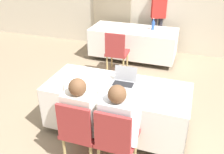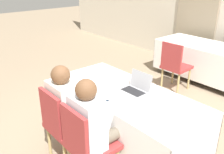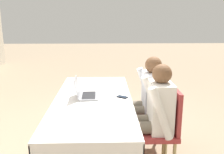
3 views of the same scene
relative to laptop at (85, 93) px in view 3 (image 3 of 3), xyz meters
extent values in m
cube|color=white|center=(-0.07, -0.09, -0.05)|extent=(1.97, 0.86, 0.02)
cube|color=white|center=(-0.07, -0.51, -0.36)|extent=(1.97, 0.01, 0.60)
cube|color=white|center=(-0.07, 0.33, -0.36)|extent=(1.97, 0.01, 0.60)
cube|color=white|center=(0.91, -0.09, -0.36)|extent=(0.01, 0.86, 0.60)
cylinder|color=#333333|center=(-0.07, -0.09, -0.72)|extent=(0.06, 0.06, 0.11)
cube|color=#99999E|center=(0.00, -0.04, -0.03)|extent=(0.32, 0.22, 0.02)
cube|color=black|center=(0.00, -0.04, -0.02)|extent=(0.28, 0.16, 0.00)
cube|color=#99999E|center=(0.00, 0.09, 0.08)|extent=(0.32, 0.06, 0.20)
cube|color=black|center=(0.00, 0.09, 0.08)|extent=(0.28, 0.05, 0.18)
cube|color=black|center=(-0.03, -0.42, -0.04)|extent=(0.12, 0.14, 0.01)
cube|color=#192333|center=(-0.03, -0.42, -0.03)|extent=(0.11, 0.12, 0.00)
cube|color=white|center=(-0.21, -0.20, -0.04)|extent=(0.27, 0.33, 0.00)
cube|color=white|center=(-0.64, 0.05, -0.04)|extent=(0.23, 0.31, 0.00)
cube|color=white|center=(0.31, -0.16, -0.04)|extent=(0.30, 0.35, 0.00)
cylinder|color=tan|center=(-0.12, -0.57, -0.57)|extent=(0.04, 0.04, 0.41)
cylinder|color=tan|center=(-0.12, -0.92, -0.57)|extent=(0.04, 0.04, 0.41)
cube|color=#9E3333|center=(-0.29, -0.75, -0.34)|extent=(0.44, 0.44, 0.05)
cube|color=#9E3333|center=(-0.29, -0.95, -0.09)|extent=(0.40, 0.04, 0.45)
cylinder|color=tan|center=(0.33, -0.57, -0.57)|extent=(0.04, 0.04, 0.41)
cylinder|color=tan|center=(-0.02, -0.57, -0.57)|extent=(0.04, 0.04, 0.41)
cylinder|color=tan|center=(0.33, -0.92, -0.57)|extent=(0.04, 0.04, 0.41)
cylinder|color=tan|center=(-0.02, -0.92, -0.57)|extent=(0.04, 0.04, 0.41)
cube|color=#9E3333|center=(0.16, -0.75, -0.34)|extent=(0.44, 0.44, 0.05)
cube|color=#9E3333|center=(0.16, -0.95, -0.09)|extent=(0.40, 0.04, 0.45)
cylinder|color=#665B4C|center=(-0.20, -0.62, -0.25)|extent=(0.13, 0.42, 0.13)
cylinder|color=#665B4C|center=(-0.38, -0.62, -0.25)|extent=(0.13, 0.42, 0.13)
cylinder|color=#665B4C|center=(-0.20, -0.44, -0.55)|extent=(0.10, 0.10, 0.46)
cylinder|color=#665B4C|center=(-0.38, -0.44, -0.55)|extent=(0.10, 0.10, 0.46)
cube|color=silver|center=(-0.29, -0.80, -0.06)|extent=(0.36, 0.22, 0.52)
cylinder|color=silver|center=(-0.08, -0.76, -0.05)|extent=(0.08, 0.26, 0.54)
cylinder|color=silver|center=(-0.50, -0.76, -0.05)|extent=(0.08, 0.26, 0.54)
sphere|color=brown|center=(-0.29, -0.80, 0.29)|extent=(0.20, 0.20, 0.20)
cylinder|color=#665B4C|center=(0.25, -0.62, -0.25)|extent=(0.13, 0.42, 0.13)
cylinder|color=#665B4C|center=(0.07, -0.62, -0.25)|extent=(0.13, 0.42, 0.13)
cylinder|color=#665B4C|center=(0.25, -0.44, -0.55)|extent=(0.10, 0.10, 0.46)
cylinder|color=#665B4C|center=(0.07, -0.44, -0.55)|extent=(0.10, 0.10, 0.46)
cube|color=silver|center=(0.16, -0.80, -0.06)|extent=(0.36, 0.22, 0.52)
cylinder|color=silver|center=(0.37, -0.76, -0.05)|extent=(0.08, 0.26, 0.54)
cylinder|color=silver|center=(-0.05, -0.76, -0.05)|extent=(0.08, 0.26, 0.54)
sphere|color=brown|center=(0.16, -0.80, 0.29)|extent=(0.20, 0.20, 0.20)
camera|label=1|loc=(0.81, -2.88, 1.66)|focal=40.00mm
camera|label=2|loc=(1.83, -1.92, 1.27)|focal=40.00mm
camera|label=3|loc=(-2.71, -0.23, 0.87)|focal=40.00mm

